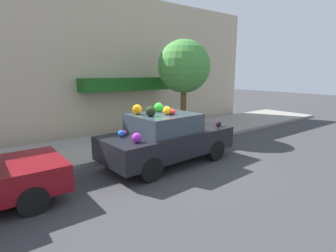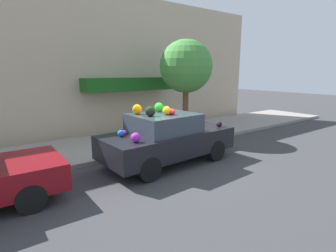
# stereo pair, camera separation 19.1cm
# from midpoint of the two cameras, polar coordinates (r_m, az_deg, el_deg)

# --- Properties ---
(ground_plane) EXTENTS (60.00, 60.00, 0.00)m
(ground_plane) POSITION_cam_midpoint_polar(r_m,az_deg,el_deg) (8.04, 0.77, -7.94)
(ground_plane) COLOR #38383A
(sidewalk_curb) EXTENTS (24.00, 3.20, 0.13)m
(sidewalk_curb) POSITION_cam_midpoint_polar(r_m,az_deg,el_deg) (10.21, -8.36, -3.40)
(sidewalk_curb) COLOR gray
(sidewalk_curb) RESTS_ON ground
(building_facade) EXTENTS (18.00, 1.20, 6.02)m
(building_facade) POSITION_cam_midpoint_polar(r_m,az_deg,el_deg) (11.90, -13.60, 12.62)
(building_facade) COLOR #C6B293
(building_facade) RESTS_ON ground
(street_tree) EXTENTS (2.16, 2.16, 3.87)m
(street_tree) POSITION_cam_midpoint_polar(r_m,az_deg,el_deg) (10.96, 4.44, 12.72)
(street_tree) COLOR brown
(street_tree) RESTS_ON sidewalk_curb
(fire_hydrant) EXTENTS (0.20, 0.20, 0.70)m
(fire_hydrant) POSITION_cam_midpoint_polar(r_m,az_deg,el_deg) (9.46, -2.22, -1.92)
(fire_hydrant) COLOR gold
(fire_hydrant) RESTS_ON sidewalk_curb
(art_car) EXTENTS (4.13, 1.99, 1.79)m
(art_car) POSITION_cam_midpoint_polar(r_m,az_deg,el_deg) (7.81, 0.49, -2.50)
(art_car) COLOR black
(art_car) RESTS_ON ground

